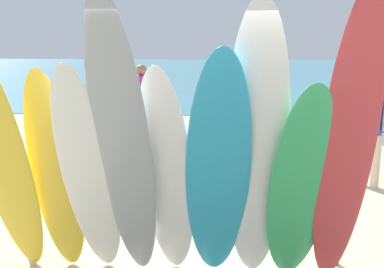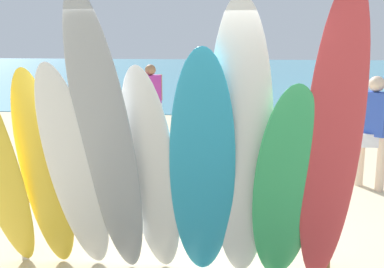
{
  "view_description": "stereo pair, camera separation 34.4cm",
  "coord_description": "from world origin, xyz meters",
  "px_view_note": "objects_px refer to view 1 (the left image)",
  "views": [
    {
      "loc": [
        0.45,
        -4.49,
        2.29
      ],
      "look_at": [
        0.0,
        2.01,
        0.95
      ],
      "focal_mm": 43.0,
      "sensor_mm": 36.0,
      "label": 1
    },
    {
      "loc": [
        0.79,
        -4.46,
        2.29
      ],
      "look_at": [
        0.0,
        2.01,
        0.95
      ],
      "focal_mm": 43.0,
      "sensor_mm": 36.0,
      "label": 2
    }
  ],
  "objects_px": {
    "surfboard_white_2": "(89,178)",
    "surfboard_white_4": "(167,179)",
    "surfboard_yellow_0": "(4,165)",
    "surfboard_red_8": "(346,151)",
    "surfboard_teal_5": "(218,174)",
    "beachgoer_photographing": "(368,123)",
    "beachgoer_by_water": "(233,106)",
    "surfboard_green_7": "(300,189)",
    "surfboard_white_6": "(256,153)",
    "surfboard_yellow_1": "(56,177)",
    "beachgoer_midbeach": "(142,98)",
    "surfboard_rack": "(179,214)",
    "surfboard_grey_3": "(124,153)"
  },
  "relations": [
    {
      "from": "surfboard_white_2",
      "to": "beachgoer_photographing",
      "type": "distance_m",
      "value": 4.81
    },
    {
      "from": "surfboard_yellow_1",
      "to": "beachgoer_midbeach",
      "type": "bearing_deg",
      "value": 91.73
    },
    {
      "from": "surfboard_white_4",
      "to": "beachgoer_photographing",
      "type": "distance_m",
      "value": 4.28
    },
    {
      "from": "surfboard_white_6",
      "to": "surfboard_yellow_0",
      "type": "bearing_deg",
      "value": -174.97
    },
    {
      "from": "surfboard_yellow_0",
      "to": "surfboard_red_8",
      "type": "xyz_separation_m",
      "value": [
        2.96,
        0.01,
        0.18
      ]
    },
    {
      "from": "surfboard_yellow_1",
      "to": "surfboard_white_6",
      "type": "xyz_separation_m",
      "value": [
        1.83,
        -0.09,
        0.28
      ]
    },
    {
      "from": "surfboard_white_2",
      "to": "surfboard_yellow_1",
      "type": "bearing_deg",
      "value": 166.71
    },
    {
      "from": "surfboard_yellow_1",
      "to": "surfboard_white_4",
      "type": "height_order",
      "value": "surfboard_white_4"
    },
    {
      "from": "surfboard_green_7",
      "to": "beachgoer_photographing",
      "type": "distance_m",
      "value": 3.64
    },
    {
      "from": "surfboard_white_4",
      "to": "beachgoer_midbeach",
      "type": "distance_m",
      "value": 6.28
    },
    {
      "from": "surfboard_rack",
      "to": "surfboard_grey_3",
      "type": "height_order",
      "value": "surfboard_grey_3"
    },
    {
      "from": "surfboard_yellow_1",
      "to": "beachgoer_by_water",
      "type": "relative_size",
      "value": 1.28
    },
    {
      "from": "surfboard_white_2",
      "to": "surfboard_red_8",
      "type": "distance_m",
      "value": 2.25
    },
    {
      "from": "surfboard_yellow_0",
      "to": "surfboard_red_8",
      "type": "bearing_deg",
      "value": -0.66
    },
    {
      "from": "beachgoer_photographing",
      "to": "surfboard_white_2",
      "type": "bearing_deg",
      "value": 87.99
    },
    {
      "from": "surfboard_yellow_1",
      "to": "beachgoer_midbeach",
      "type": "distance_m",
      "value": 6.1
    },
    {
      "from": "surfboard_yellow_0",
      "to": "beachgoer_photographing",
      "type": "height_order",
      "value": "surfboard_yellow_0"
    },
    {
      "from": "beachgoer_by_water",
      "to": "surfboard_green_7",
      "type": "bearing_deg",
      "value": 177.43
    },
    {
      "from": "surfboard_yellow_1",
      "to": "surfboard_teal_5",
      "type": "bearing_deg",
      "value": -4.45
    },
    {
      "from": "surfboard_green_7",
      "to": "surfboard_white_6",
      "type": "bearing_deg",
      "value": 178.39
    },
    {
      "from": "surfboard_white_6",
      "to": "surfboard_green_7",
      "type": "bearing_deg",
      "value": 6.79
    },
    {
      "from": "surfboard_teal_5",
      "to": "beachgoer_by_water",
      "type": "distance_m",
      "value": 5.34
    },
    {
      "from": "beachgoer_by_water",
      "to": "surfboard_white_6",
      "type": "bearing_deg",
      "value": 173.14
    },
    {
      "from": "surfboard_yellow_1",
      "to": "surfboard_grey_3",
      "type": "xyz_separation_m",
      "value": [
        0.7,
        -0.24,
        0.3
      ]
    },
    {
      "from": "surfboard_rack",
      "to": "surfboard_white_2",
      "type": "distance_m",
      "value": 1.12
    },
    {
      "from": "beachgoer_photographing",
      "to": "surfboard_yellow_1",
      "type": "bearing_deg",
      "value": 84.42
    },
    {
      "from": "surfboard_yellow_0",
      "to": "surfboard_yellow_1",
      "type": "bearing_deg",
      "value": 24.68
    },
    {
      "from": "surfboard_yellow_0",
      "to": "surfboard_red_8",
      "type": "distance_m",
      "value": 2.97
    },
    {
      "from": "surfboard_yellow_1",
      "to": "surfboard_teal_5",
      "type": "xyz_separation_m",
      "value": [
        1.5,
        -0.09,
        0.09
      ]
    },
    {
      "from": "surfboard_white_2",
      "to": "surfboard_white_4",
      "type": "relative_size",
      "value": 1.02
    },
    {
      "from": "surfboard_white_2",
      "to": "surfboard_teal_5",
      "type": "xyz_separation_m",
      "value": [
        1.16,
        0.01,
        0.06
      ]
    },
    {
      "from": "surfboard_white_4",
      "to": "surfboard_white_6",
      "type": "xyz_separation_m",
      "value": [
        0.79,
        -0.04,
        0.26
      ]
    },
    {
      "from": "surfboard_rack",
      "to": "surfboard_red_8",
      "type": "relative_size",
      "value": 1.18
    },
    {
      "from": "surfboard_green_7",
      "to": "surfboard_teal_5",
      "type": "bearing_deg",
      "value": 177.07
    },
    {
      "from": "surfboard_white_4",
      "to": "beachgoer_by_water",
      "type": "distance_m",
      "value": 5.33
    },
    {
      "from": "surfboard_red_8",
      "to": "beachgoer_photographing",
      "type": "relative_size",
      "value": 1.64
    },
    {
      "from": "surfboard_yellow_0",
      "to": "surfboard_teal_5",
      "type": "distance_m",
      "value": 1.9
    },
    {
      "from": "surfboard_green_7",
      "to": "beachgoer_midbeach",
      "type": "relative_size",
      "value": 1.18
    },
    {
      "from": "surfboard_rack",
      "to": "beachgoer_by_water",
      "type": "distance_m",
      "value": 4.8
    },
    {
      "from": "surfboard_teal_5",
      "to": "surfboard_white_6",
      "type": "height_order",
      "value": "surfboard_white_6"
    },
    {
      "from": "beachgoer_midbeach",
      "to": "surfboard_white_4",
      "type": "bearing_deg",
      "value": -131.28
    },
    {
      "from": "surfboard_yellow_0",
      "to": "surfboard_white_4",
      "type": "bearing_deg",
      "value": 4.85
    },
    {
      "from": "surfboard_red_8",
      "to": "beachgoer_midbeach",
      "type": "bearing_deg",
      "value": 114.33
    },
    {
      "from": "surfboard_grey_3",
      "to": "surfboard_white_6",
      "type": "relative_size",
      "value": 1.05
    },
    {
      "from": "surfboard_white_2",
      "to": "beachgoer_photographing",
      "type": "bearing_deg",
      "value": 47.52
    },
    {
      "from": "surfboard_grey_3",
      "to": "surfboard_white_4",
      "type": "relative_size",
      "value": 1.29
    },
    {
      "from": "surfboard_green_7",
      "to": "beachgoer_photographing",
      "type": "height_order",
      "value": "surfboard_green_7"
    },
    {
      "from": "surfboard_yellow_0",
      "to": "surfboard_green_7",
      "type": "height_order",
      "value": "surfboard_yellow_0"
    },
    {
      "from": "surfboard_teal_5",
      "to": "beachgoer_photographing",
      "type": "relative_size",
      "value": 1.36
    },
    {
      "from": "surfboard_rack",
      "to": "surfboard_teal_5",
      "type": "xyz_separation_m",
      "value": [
        0.41,
        -0.6,
        0.63
      ]
    }
  ]
}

